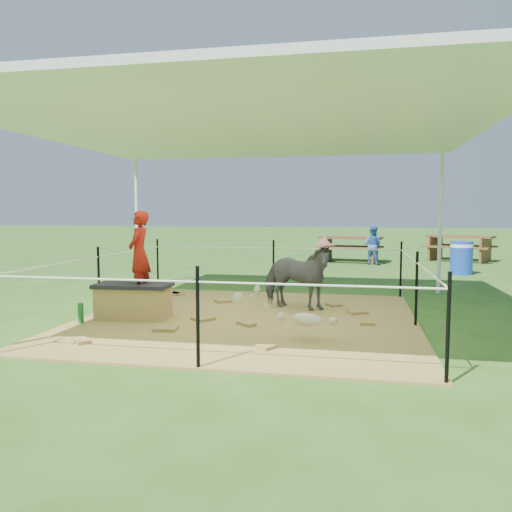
% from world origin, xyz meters
% --- Properties ---
extents(ground, '(90.00, 90.00, 0.00)m').
position_xyz_m(ground, '(0.00, 0.00, 0.00)').
color(ground, '#2D5919').
rests_on(ground, ground).
extents(hay_patch, '(4.60, 4.60, 0.03)m').
position_xyz_m(hay_patch, '(0.00, 0.00, 0.01)').
color(hay_patch, brown).
rests_on(hay_patch, ground).
extents(canopy_tent, '(6.30, 6.30, 2.90)m').
position_xyz_m(canopy_tent, '(0.00, 0.00, 2.69)').
color(canopy_tent, silver).
rests_on(canopy_tent, ground).
extents(rope_fence, '(4.54, 4.54, 1.00)m').
position_xyz_m(rope_fence, '(0.00, -0.00, 0.64)').
color(rope_fence, black).
rests_on(rope_fence, ground).
extents(straw_bale, '(1.00, 0.55, 0.43)m').
position_xyz_m(straw_bale, '(-1.57, -0.28, 0.25)').
color(straw_bale, '#A97D3D').
rests_on(straw_bale, hay_patch).
extents(dark_cloth, '(1.07, 0.61, 0.05)m').
position_xyz_m(dark_cloth, '(-1.57, -0.28, 0.49)').
color(dark_cloth, black).
rests_on(dark_cloth, straw_bale).
extents(woman, '(0.31, 0.44, 1.17)m').
position_xyz_m(woman, '(-1.47, -0.28, 1.04)').
color(woman, '#A3190F').
rests_on(woman, straw_bale).
extents(green_bottle, '(0.08, 0.08, 0.27)m').
position_xyz_m(green_bottle, '(-2.12, -0.73, 0.16)').
color(green_bottle, '#186C28').
rests_on(green_bottle, hay_patch).
extents(pony, '(1.29, 0.88, 0.99)m').
position_xyz_m(pony, '(0.59, 0.78, 0.53)').
color(pony, '#4D4D52').
rests_on(pony, hay_patch).
extents(pink_hat, '(0.31, 0.31, 0.14)m').
position_xyz_m(pink_hat, '(0.59, 0.78, 1.10)').
color(pink_hat, pink).
rests_on(pink_hat, pony).
extents(foal, '(1.10, 0.86, 0.54)m').
position_xyz_m(foal, '(0.92, -1.03, 0.30)').
color(foal, '#BDAF8A').
rests_on(foal, hay_patch).
extents(trash_barrel, '(0.65, 0.65, 0.80)m').
position_xyz_m(trash_barrel, '(4.01, 6.09, 0.40)').
color(trash_barrel, '#1841BB').
rests_on(trash_barrel, ground).
extents(picnic_table_near, '(2.04, 1.60, 0.77)m').
position_xyz_m(picnic_table_near, '(1.34, 8.67, 0.39)').
color(picnic_table_near, '#512E1B').
rests_on(picnic_table_near, ground).
extents(picnic_table_far, '(2.32, 2.07, 0.80)m').
position_xyz_m(picnic_table_far, '(4.65, 9.60, 0.40)').
color(picnic_table_far, brown).
rests_on(picnic_table_far, ground).
extents(distant_person, '(0.67, 0.61, 1.12)m').
position_xyz_m(distant_person, '(1.96, 8.01, 0.56)').
color(distant_person, blue).
rests_on(distant_person, ground).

